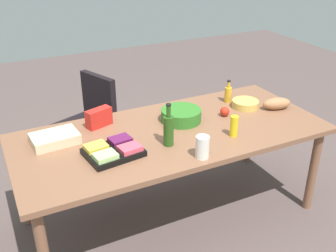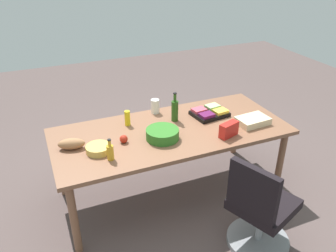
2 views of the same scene
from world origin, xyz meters
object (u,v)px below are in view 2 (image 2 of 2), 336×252
Objects in this scene: bread_loaf at (71,144)px; dressing_bottle at (110,152)px; mustard_bottle at (127,118)px; sheet_cake at (253,121)px; apple_red at (124,139)px; salad_bowl at (162,134)px; fruit_platter at (210,113)px; chip_bowl at (98,149)px; conference_table at (171,136)px; mayo_jar at (155,106)px; wine_bottle at (175,110)px; chip_bag_red at (229,130)px; office_chair at (259,214)px.

dressing_bottle is at bearing 132.18° from bread_loaf.
mustard_bottle is (-0.60, -0.24, 0.03)m from bread_loaf.
apple_red is at bearing -6.67° from sheet_cake.
salad_bowl reaches higher than fruit_platter.
chip_bowl is (0.07, -0.16, -0.05)m from dressing_bottle.
salad_bowl is at bearing -164.10° from dressing_bottle.
mayo_jar reaches higher than conference_table.
chip_bag_red is at bearing 124.22° from wine_bottle.
mustard_bottle is at bearing -113.16° from apple_red.
apple_red is 0.66m from wine_bottle.
mustard_bottle reaches higher than office_chair.
conference_table is 0.28m from wine_bottle.
mayo_jar is at bearing -144.03° from chip_bowl.
wine_bottle is at bearing -76.43° from office_chair.
chip_bowl is at bearing 145.08° from bread_loaf.
apple_red is at bearing 66.84° from mustard_bottle.
dressing_bottle is at bearing 46.00° from mayo_jar.
fruit_platter is (-0.51, -0.13, 0.10)m from conference_table.
salad_bowl reaches higher than sheet_cake.
wine_bottle is (-0.80, -0.45, 0.04)m from dressing_bottle.
fruit_platter reaches higher than conference_table.
conference_table is 9.72× the size of bread_loaf.
sheet_cake is (-0.42, -0.78, 0.45)m from office_chair.
dressing_bottle is 0.90× the size of chip_bowl.
salad_bowl is at bearing 168.44° from apple_red.
dressing_bottle reaches higher than office_chair.
bread_loaf is 0.83m from salad_bowl.
bread_loaf is 1.08× the size of chip_bowl.
conference_table is 0.77m from chip_bowl.
salad_bowl is at bearing 41.28° from conference_table.
chip_bag_red is 1.00× the size of dressing_bottle.
chip_bag_red reaches higher than conference_table.
office_chair is at bearing 84.30° from fruit_platter.
mayo_jar is (0.46, -0.75, 0.01)m from chip_bag_red.
mayo_jar is at bearing -58.42° from chip_bag_red.
fruit_platter is at bearing -175.83° from bread_loaf.
sheet_cake is (-0.82, 0.63, -0.04)m from mayo_jar.
mayo_jar is 0.39× the size of fruit_platter.
bread_loaf is 0.42m from dressing_bottle.
bread_loaf is 0.26m from chip_bowl.
apple_red is at bearing 6.09° from conference_table.
dressing_bottle is 0.51× the size of fruit_platter.
wine_bottle is at bearing 169.31° from mustard_bottle.
fruit_platter is 1.23× the size of sheet_cake.
fruit_platter is (-1.47, -0.11, -0.02)m from bread_loaf.
conference_table is 11.72× the size of dressing_bottle.
fruit_platter is at bearing 150.51° from mayo_jar.
bread_loaf is at bearing -14.00° from chip_bag_red.
fruit_platter is (-0.51, 0.29, -0.05)m from mayo_jar.
office_chair is 5.92× the size of mustard_bottle.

